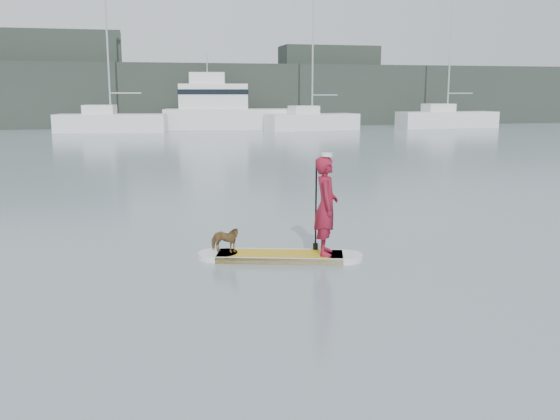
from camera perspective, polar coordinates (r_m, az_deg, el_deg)
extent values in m
plane|color=slate|center=(10.60, -0.28, -7.32)|extent=(140.00, 140.00, 0.00)
cube|color=#C29912|center=(12.49, 0.00, -4.24)|extent=(2.62, 1.47, 0.12)
cylinder|color=silver|center=(12.61, -5.69, -4.14)|extent=(0.80, 0.80, 0.12)
cylinder|color=silver|center=(12.48, 5.75, -4.30)|extent=(0.80, 0.80, 0.12)
cube|color=silver|center=(12.84, 0.09, -3.82)|extent=(2.42, 0.76, 0.12)
cube|color=silver|center=(12.13, -0.09, -4.69)|extent=(2.42, 0.76, 0.12)
imported|color=maroon|center=(12.25, 4.23, 0.38)|extent=(0.65, 0.81, 1.94)
cylinder|color=silver|center=(12.11, 4.30, 5.07)|extent=(0.22, 0.22, 0.07)
imported|color=brown|center=(12.51, -5.08, -2.72)|extent=(0.69, 0.56, 0.53)
cylinder|color=black|center=(12.58, 3.30, 0.24)|extent=(0.12, 0.30, 1.89)
cube|color=black|center=(12.78, 3.26, -3.73)|extent=(0.10, 0.05, 0.32)
cube|color=white|center=(54.43, -15.17, 7.68)|extent=(9.37, 4.26, 1.50)
cube|color=white|center=(54.57, -16.17, 8.82)|extent=(2.82, 2.35, 0.75)
cylinder|color=#B7B7BC|center=(54.52, -15.52, 14.57)|extent=(0.15, 0.15, 11.61)
cylinder|color=#B7B7BC|center=(54.13, -13.94, 10.34)|extent=(2.56, 0.53, 0.11)
cube|color=white|center=(55.41, 2.95, 8.03)|extent=(8.45, 3.85, 1.43)
cube|color=white|center=(55.03, 2.18, 9.14)|extent=(2.54, 2.18, 0.71)
cylinder|color=#B7B7BC|center=(55.45, 3.01, 14.14)|extent=(0.14, 0.14, 10.38)
cylinder|color=#B7B7BC|center=(55.87, 4.13, 10.45)|extent=(2.43, 0.47, 0.10)
cube|color=white|center=(61.38, 15.01, 7.98)|extent=(9.44, 2.99, 1.49)
cube|color=white|center=(60.88, 14.28, 9.05)|extent=(2.67, 2.00, 0.75)
cylinder|color=#B7B7BC|center=(61.48, 15.33, 14.43)|extent=(0.15, 0.15, 12.36)
cylinder|color=#B7B7BC|center=(61.96, 16.17, 10.21)|extent=(2.56, 0.17, 0.11)
cube|color=white|center=(57.25, -4.91, 8.29)|extent=(11.51, 5.29, 1.81)
cube|color=white|center=(57.24, -6.07, 10.29)|extent=(6.48, 3.75, 2.22)
cube|color=white|center=(57.28, -6.66, 11.89)|extent=(3.38, 2.39, 1.01)
cube|color=black|center=(57.24, -6.07, 10.69)|extent=(6.60, 3.84, 0.45)
cylinder|color=#B7B7BC|center=(57.32, -6.69, 13.20)|extent=(0.10, 0.10, 1.61)
cube|color=#202822|center=(62.87, -11.37, 10.24)|extent=(90.00, 6.00, 6.00)
cube|color=#202822|center=(64.31, -20.56, 11.13)|extent=(14.00, 4.00, 9.00)
cube|color=#202822|center=(66.97, 4.45, 11.29)|extent=(10.00, 4.00, 8.00)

